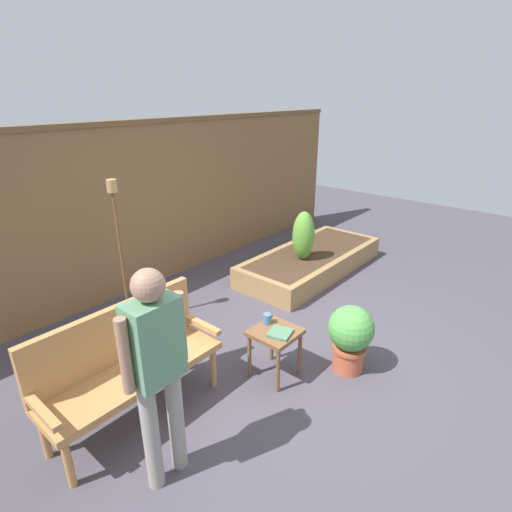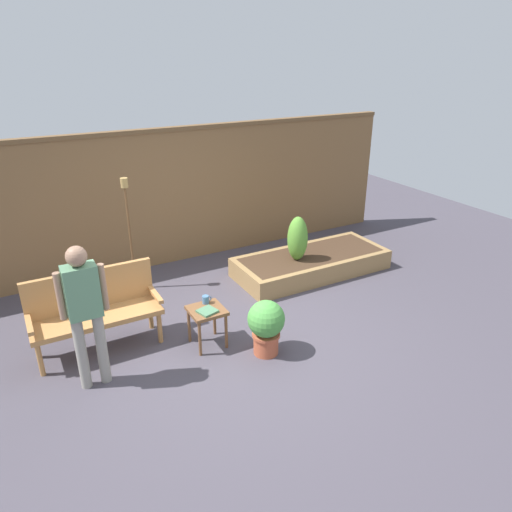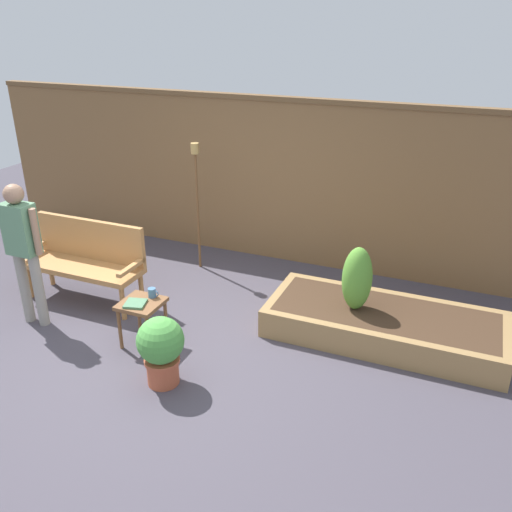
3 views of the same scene
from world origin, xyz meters
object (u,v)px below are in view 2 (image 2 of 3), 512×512
book_on_table (207,311)px  person_by_bench (84,306)px  shrub_near_bench (298,239)px  tiki_torch (128,215)px  garden_bench (94,305)px  cup_on_table (206,299)px  side_table (207,315)px  potted_boxwood (266,324)px

book_on_table → person_by_bench: size_ratio=0.13×
shrub_near_bench → tiki_torch: 2.46m
garden_bench → shrub_near_bench: 3.08m
tiki_torch → person_by_bench: size_ratio=1.06×
cup_on_table → person_by_bench: (-1.37, -0.23, 0.41)m
garden_bench → tiki_torch: bearing=57.7°
shrub_near_bench → book_on_table: bearing=-150.9°
side_table → person_by_bench: bearing=-175.8°
side_table → shrub_near_bench: shrub_near_bench is taller
tiki_torch → side_table: bearing=-79.4°
book_on_table → potted_boxwood: bearing=-53.0°
potted_boxwood → book_on_table: bearing=142.5°
garden_bench → potted_boxwood: garden_bench is taller
book_on_table → shrub_near_bench: bearing=13.6°
tiki_torch → person_by_bench: (-0.97, -1.95, -0.20)m
potted_boxwood → tiki_torch: (-0.86, 2.33, 0.76)m
book_on_table → side_table: bearing=58.6°
cup_on_table → garden_bench: bearing=158.6°
side_table → shrub_near_bench: (1.92, 1.01, 0.24)m
side_table → tiki_torch: (-0.35, 1.85, 0.74)m
garden_bench → person_by_bench: 0.81m
side_table → cup_on_table: (0.05, 0.13, 0.13)m
garden_bench → person_by_bench: (-0.18, -0.69, 0.39)m
side_table → potted_boxwood: bearing=-42.9°
tiki_torch → garden_bench: bearing=-122.3°
side_table → book_on_table: book_on_table is taller
cup_on_table → tiki_torch: (-0.40, 1.72, 0.61)m
side_table → tiki_torch: size_ratio=0.29×
book_on_table → garden_bench: bearing=133.8°
potted_boxwood → tiki_torch: bearing=110.4°
side_table → potted_boxwood: 0.71m
book_on_table → tiki_torch: size_ratio=0.12×
garden_bench → person_by_bench: size_ratio=0.92×
tiki_torch → shrub_near_bench: bearing=-20.3°
tiki_torch → person_by_bench: bearing=-116.5°
cup_on_table → potted_boxwood: size_ratio=0.18×
potted_boxwood → shrub_near_bench: 2.06m
potted_boxwood → person_by_bench: person_by_bench is taller
cup_on_table → potted_boxwood: bearing=-52.6°
garden_bench → side_table: bearing=-27.6°
cup_on_table → potted_boxwood: (0.47, -0.61, -0.15)m
potted_boxwood → side_table: bearing=137.1°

